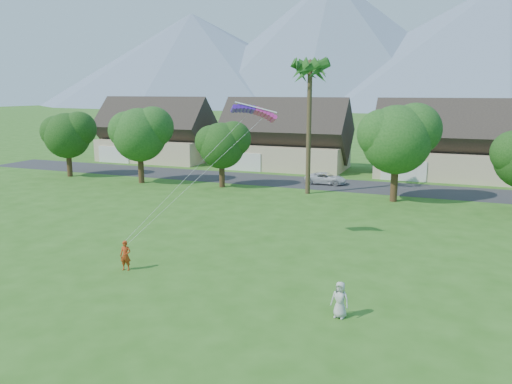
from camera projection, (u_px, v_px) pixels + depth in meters
The scene contains 10 objects.
ground at pixel (168, 325), 20.83m from camera, with size 500.00×500.00×0.00m, color #2D6019.
street at pixel (340, 185), 51.83m from camera, with size 90.00×7.00×0.01m, color #2D2D30.
kite_flyer at pixel (126, 256), 27.10m from camera, with size 0.60×0.40×1.66m, color #AB3713.
watcher at pixel (340, 300), 21.42m from camera, with size 0.79×0.51×1.61m, color #B7B7B3.
parked_car at pixel (326, 178), 52.29m from camera, with size 1.98×4.29×1.19m, color silver.
mountain_ridge at pixel (459, 51), 248.36m from camera, with size 540.00×240.00×70.00m.
houses_row at pixel (362, 144), 59.17m from camera, with size 72.75×8.19×8.86m.
tree_row at pixel (316, 143), 45.72m from camera, with size 62.27×6.67×8.45m.
fan_palm at pixel (310, 66), 45.18m from camera, with size 3.00×3.00×13.80m.
parafoil_kite at pixel (254, 110), 30.25m from camera, with size 3.02×1.51×0.50m.
Camera 1 is at (10.48, -16.62, 9.62)m, focal length 35.00 mm.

